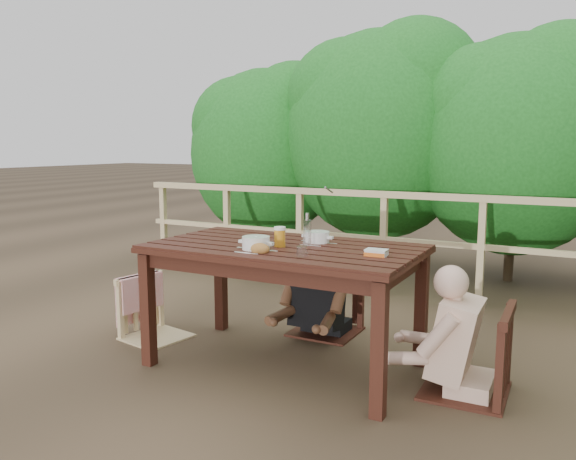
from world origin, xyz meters
The scene contains 16 objects.
ground centered at (0.00, 0.00, 0.00)m, with size 60.00×60.00×0.00m, color brown.
table centered at (0.00, 0.00, 0.40)m, with size 1.72×0.96×0.79m, color black.
chair_left centered at (-1.10, 0.01, 0.43)m, with size 0.43×0.43×0.87m, color tan.
chair_far centered at (-0.03, 0.72, 0.49)m, with size 0.49×0.49×0.98m, color black.
chair_right centered at (1.14, 0.13, 0.50)m, with size 0.50×0.50×1.00m, color black.
woman centered at (-0.03, 0.74, 0.60)m, with size 0.49×0.60×1.21m, color black, non-canonical shape.
diner_right centered at (1.17, 0.13, 0.62)m, with size 0.50×0.62×1.24m, color #D5AB91, non-canonical shape.
railing centered at (0.00, 2.00, 0.51)m, with size 5.60×0.10×1.01m, color tan.
hedge_row centered at (0.40, 3.20, 1.90)m, with size 6.60×1.60×3.80m, color #18581A, non-canonical shape.
soup_near centered at (-0.08, -0.22, 0.84)m, with size 0.29×0.29×0.10m, color white.
soup_far centered at (0.15, 0.19, 0.84)m, with size 0.27×0.27×0.09m, color white.
bread_roll centered at (-0.01, -0.29, 0.83)m, with size 0.12×0.09×0.07m, color #A26E2B.
beer_glass centered at (0.00, -0.07, 0.86)m, with size 0.07×0.07×0.14m, color orange.
bottle centered at (0.14, 0.05, 0.91)m, with size 0.05×0.05×0.23m, color silver.
tumbler centered at (0.27, -0.29, 0.83)m, with size 0.06×0.06×0.08m, color silver.
butter_tub centered at (0.64, -0.06, 0.82)m, with size 0.13×0.09×0.05m, color white.
Camera 1 is at (1.72, -3.17, 1.45)m, focal length 35.49 mm.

